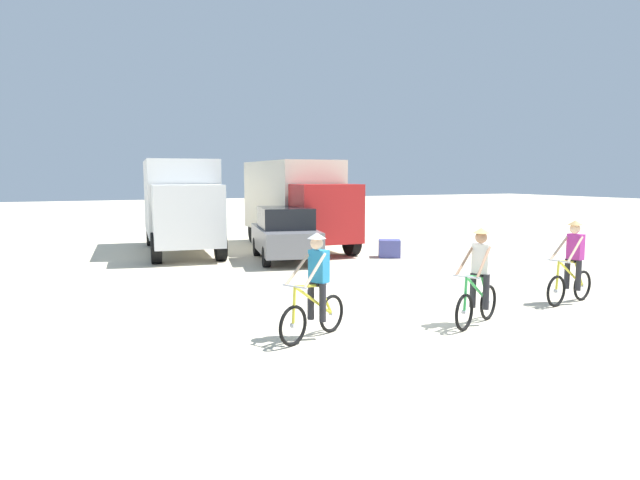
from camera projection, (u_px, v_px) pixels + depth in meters
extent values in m
plane|color=beige|center=(394.00, 316.00, 11.29)|extent=(120.00, 120.00, 0.00)
cube|color=white|center=(179.00, 197.00, 21.30)|extent=(2.99, 5.45, 2.70)
cube|color=silver|center=(188.00, 216.00, 18.15)|extent=(2.36, 1.75, 2.00)
cube|color=black|center=(190.00, 206.00, 17.45)|extent=(2.02, 0.32, 0.80)
cylinder|color=black|center=(221.00, 246.00, 18.67)|extent=(0.43, 1.03, 1.00)
cylinder|color=black|center=(156.00, 248.00, 18.03)|extent=(0.43, 1.03, 1.00)
cylinder|color=black|center=(202.00, 232.00, 23.38)|extent=(0.43, 1.03, 1.00)
cylinder|color=black|center=(151.00, 233.00, 22.74)|extent=(0.43, 1.03, 1.00)
cube|color=beige|center=(292.00, 196.00, 22.39)|extent=(2.59, 5.28, 2.70)
cube|color=#B21E1E|center=(326.00, 214.00, 19.34)|extent=(2.25, 1.58, 2.00)
cube|color=black|center=(335.00, 204.00, 18.66)|extent=(2.03, 0.15, 0.80)
cylinder|color=black|center=(352.00, 241.00, 19.94)|extent=(0.36, 1.01, 1.00)
cylinder|color=black|center=(297.00, 244.00, 19.14)|extent=(0.36, 1.01, 1.00)
cylinder|color=black|center=(300.00, 229.00, 24.50)|extent=(0.36, 1.01, 1.00)
cylinder|color=black|center=(255.00, 231.00, 23.71)|extent=(0.36, 1.01, 1.00)
cube|color=slate|center=(285.00, 239.00, 18.73)|extent=(2.62, 4.48, 0.76)
cube|color=black|center=(285.00, 218.00, 18.50)|extent=(2.01, 2.39, 0.68)
cylinder|color=black|center=(257.00, 247.00, 19.86)|extent=(0.35, 0.67, 0.64)
cylinder|color=black|center=(301.00, 245.00, 20.20)|extent=(0.35, 0.67, 0.64)
cylinder|color=black|center=(266.00, 257.00, 17.34)|extent=(0.35, 0.67, 0.64)
cylinder|color=black|center=(316.00, 255.00, 17.68)|extent=(0.35, 0.67, 0.64)
torus|color=black|center=(293.00, 326.00, 9.28)|extent=(0.63, 0.36, 0.68)
cylinder|color=silver|center=(293.00, 326.00, 9.28)|extent=(0.11, 0.11, 0.08)
torus|color=black|center=(331.00, 313.00, 10.10)|extent=(0.63, 0.36, 0.68)
cylinder|color=silver|center=(331.00, 313.00, 10.10)|extent=(0.11, 0.11, 0.08)
cylinder|color=gold|center=(314.00, 301.00, 9.67)|extent=(0.94, 0.51, 0.68)
cylinder|color=gold|center=(308.00, 286.00, 9.50)|extent=(0.61, 0.34, 0.13)
cylinder|color=gold|center=(326.00, 300.00, 9.93)|extent=(0.37, 0.22, 0.59)
cylinder|color=gold|center=(294.00, 306.00, 9.26)|extent=(0.11, 0.09, 0.64)
cylinder|color=silver|center=(295.00, 287.00, 9.24)|extent=(0.27, 0.48, 0.04)
cube|color=black|center=(320.00, 284.00, 9.76)|extent=(0.27, 0.22, 0.06)
cube|color=teal|center=(319.00, 266.00, 9.71)|extent=(0.32, 0.38, 0.56)
sphere|color=beige|center=(317.00, 243.00, 9.62)|extent=(0.22, 0.22, 0.22)
cone|color=silver|center=(317.00, 236.00, 9.61)|extent=(0.32, 0.32, 0.10)
cylinder|color=#26262B|center=(323.00, 303.00, 9.65)|extent=(0.12, 0.12, 0.66)
cylinder|color=#26262B|center=(311.00, 301.00, 9.81)|extent=(0.12, 0.12, 0.66)
cylinder|color=beige|center=(315.00, 271.00, 9.34)|extent=(0.57, 0.36, 0.53)
cylinder|color=beige|center=(298.00, 268.00, 9.56)|extent=(0.60, 0.29, 0.53)
torus|color=black|center=(464.00, 312.00, 10.18)|extent=(0.64, 0.35, 0.68)
cylinder|color=silver|center=(464.00, 312.00, 10.18)|extent=(0.11, 0.11, 0.08)
torus|color=black|center=(488.00, 302.00, 10.99)|extent=(0.64, 0.35, 0.68)
cylinder|color=silver|center=(488.00, 302.00, 10.99)|extent=(0.11, 0.11, 0.08)
cylinder|color=green|center=(478.00, 290.00, 10.57)|extent=(0.95, 0.48, 0.68)
cylinder|color=green|center=(474.00, 277.00, 10.41)|extent=(0.62, 0.33, 0.13)
cylinder|color=green|center=(485.00, 289.00, 10.83)|extent=(0.37, 0.21, 0.59)
cylinder|color=green|center=(465.00, 295.00, 10.17)|extent=(0.11, 0.09, 0.64)
cylinder|color=silver|center=(467.00, 277.00, 10.15)|extent=(0.25, 0.49, 0.04)
cube|color=black|center=(482.00, 275.00, 10.66)|extent=(0.27, 0.21, 0.06)
cube|color=silver|center=(482.00, 258.00, 10.61)|extent=(0.32, 0.37, 0.56)
sphere|color=#A87A5B|center=(481.00, 237.00, 10.52)|extent=(0.22, 0.22, 0.22)
cone|color=tan|center=(481.00, 230.00, 10.50)|extent=(0.32, 0.32, 0.10)
cylinder|color=#26262B|center=(486.00, 292.00, 10.55)|extent=(0.12, 0.12, 0.66)
cylinder|color=#26262B|center=(473.00, 290.00, 10.71)|extent=(0.12, 0.12, 0.66)
cylinder|color=#A87A5B|center=(483.00, 262.00, 10.24)|extent=(0.57, 0.35, 0.53)
cylinder|color=#A87A5B|center=(465.00, 260.00, 10.47)|extent=(0.60, 0.28, 0.53)
torus|color=black|center=(556.00, 291.00, 12.07)|extent=(0.68, 0.19, 0.68)
cylinder|color=silver|center=(556.00, 291.00, 12.07)|extent=(0.09, 0.09, 0.08)
torus|color=black|center=(582.00, 285.00, 12.69)|extent=(0.68, 0.19, 0.68)
cylinder|color=silver|center=(582.00, 285.00, 12.69)|extent=(0.09, 0.09, 0.08)
cylinder|color=gold|center=(571.00, 274.00, 12.35)|extent=(1.02, 0.25, 0.68)
cylinder|color=gold|center=(567.00, 262.00, 12.22)|extent=(0.66, 0.18, 0.13)
cylinder|color=gold|center=(579.00, 274.00, 12.55)|extent=(0.39, 0.13, 0.59)
cylinder|color=gold|center=(558.00, 276.00, 12.04)|extent=(0.11, 0.07, 0.64)
cylinder|color=silver|center=(559.00, 261.00, 12.02)|extent=(0.14, 0.52, 0.04)
cube|color=black|center=(575.00, 261.00, 12.42)|extent=(0.26, 0.17, 0.06)
cube|color=#AD2D8C|center=(576.00, 247.00, 12.37)|extent=(0.26, 0.35, 0.56)
sphere|color=beige|center=(575.00, 229.00, 12.29)|extent=(0.22, 0.22, 0.22)
cone|color=tan|center=(575.00, 223.00, 12.28)|extent=(0.32, 0.32, 0.10)
cylinder|color=#26262B|center=(578.00, 275.00, 12.30)|extent=(0.12, 0.12, 0.66)
cylinder|color=#26262B|center=(567.00, 274.00, 12.51)|extent=(0.12, 0.12, 0.66)
cylinder|color=beige|center=(575.00, 249.00, 12.03)|extent=(0.62, 0.21, 0.53)
cylinder|color=beige|center=(559.00, 248.00, 12.32)|extent=(0.63, 0.13, 0.53)
cube|color=#4C5199|center=(389.00, 248.00, 19.49)|extent=(0.95, 0.92, 0.61)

